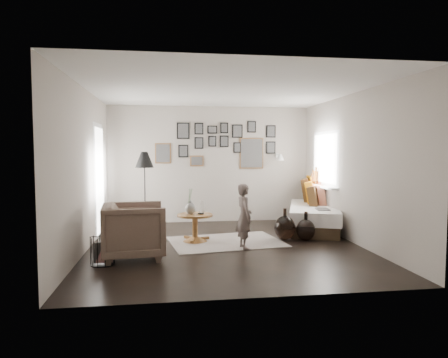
{
  "coord_description": "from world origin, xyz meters",
  "views": [
    {
      "loc": [
        -0.95,
        -6.56,
        1.6
      ],
      "look_at": [
        0.05,
        0.5,
        1.1
      ],
      "focal_mm": 32.0,
      "sensor_mm": 36.0,
      "label": 1
    }
  ],
  "objects": [
    {
      "name": "armchair_cushion",
      "position": [
        -1.42,
        -0.49,
        0.48
      ],
      "size": [
        0.4,
        0.41,
        0.17
      ],
      "primitive_type": "cube",
      "rotation": [
        -0.21,
        0.0,
        0.06
      ],
      "color": "silver",
      "rests_on": "armchair"
    },
    {
      "name": "magazine_on_daybed",
      "position": [
        1.96,
        0.64,
        0.5
      ],
      "size": [
        0.29,
        0.36,
        0.02
      ],
      "primitive_type": "cube",
      "rotation": [
        0.0,
        0.0,
        -0.15
      ],
      "color": "black",
      "rests_on": "daybed"
    },
    {
      "name": "wall_right",
      "position": [
        2.25,
        0.0,
        1.3
      ],
      "size": [
        0.0,
        4.8,
        4.8
      ],
      "primitive_type": "plane",
      "rotation": [
        1.57,
        0.0,
        -1.57
      ],
      "color": "#AAA095",
      "rests_on": "ground"
    },
    {
      "name": "wall_left",
      "position": [
        -2.25,
        0.0,
        1.3
      ],
      "size": [
        0.0,
        4.8,
        4.8
      ],
      "primitive_type": "plane",
      "rotation": [
        1.57,
        0.0,
        1.57
      ],
      "color": "#AAA095",
      "rests_on": "ground"
    },
    {
      "name": "door_left",
      "position": [
        -2.23,
        1.2,
        1.05
      ],
      "size": [
        0.0,
        2.14,
        2.14
      ],
      "color": "white",
      "rests_on": "wall_left"
    },
    {
      "name": "daybed",
      "position": [
        2.0,
        1.29,
        0.34
      ],
      "size": [
        1.56,
        2.32,
        1.06
      ],
      "rotation": [
        0.0,
        0.0,
        -0.33
      ],
      "color": "black",
      "rests_on": "ground"
    },
    {
      "name": "floor_lamp",
      "position": [
        -1.41,
        1.56,
        1.37
      ],
      "size": [
        0.37,
        0.37,
        1.59
      ],
      "rotation": [
        0.0,
        0.0,
        -0.42
      ],
      "color": "black",
      "rests_on": "ground"
    },
    {
      "name": "child",
      "position": [
        0.28,
        -0.22,
        0.54
      ],
      "size": [
        0.32,
        0.43,
        1.07
      ],
      "primitive_type": "imported",
      "rotation": [
        0.0,
        0.0,
        1.73
      ],
      "color": "brown",
      "rests_on": "ground"
    },
    {
      "name": "armchair",
      "position": [
        -1.45,
        -0.54,
        0.41
      ],
      "size": [
        0.99,
        0.97,
        0.83
      ],
      "primitive_type": "imported",
      "rotation": [
        0.0,
        0.0,
        1.67
      ],
      "color": "brown",
      "rests_on": "ground"
    },
    {
      "name": "ceiling",
      "position": [
        0.0,
        0.0,
        2.6
      ],
      "size": [
        4.8,
        4.8,
        0.0
      ],
      "primitive_type": "plane",
      "rotation": [
        3.14,
        0.0,
        0.0
      ],
      "color": "white",
      "rests_on": "wall_back"
    },
    {
      "name": "demijohn_large",
      "position": [
        1.13,
        0.32,
        0.22
      ],
      "size": [
        0.38,
        0.38,
        0.57
      ],
      "color": "black",
      "rests_on": "ground"
    },
    {
      "name": "window_right",
      "position": [
        2.18,
        1.34,
        0.93
      ],
      "size": [
        0.15,
        1.32,
        1.3
      ],
      "color": "white",
      "rests_on": "wall_right"
    },
    {
      "name": "wall_front",
      "position": [
        0.0,
        -2.4,
        1.3
      ],
      "size": [
        4.5,
        0.0,
        4.5
      ],
      "primitive_type": "plane",
      "rotation": [
        -1.57,
        0.0,
        0.0
      ],
      "color": "#AAA095",
      "rests_on": "ground"
    },
    {
      "name": "candles",
      "position": [
        -0.37,
        0.39,
        0.61
      ],
      "size": [
        0.11,
        0.11,
        0.23
      ],
      "color": "black",
      "rests_on": "pedestal_table"
    },
    {
      "name": "demijohn_small",
      "position": [
        1.48,
        0.2,
        0.2
      ],
      "size": [
        0.34,
        0.34,
        0.52
      ],
      "color": "black",
      "rests_on": "ground"
    },
    {
      "name": "ground",
      "position": [
        0.0,
        0.0,
        0.0
      ],
      "size": [
        4.8,
        4.8,
        0.0
      ],
      "primitive_type": "plane",
      "color": "black",
      "rests_on": "ground"
    },
    {
      "name": "gallery_wall",
      "position": [
        0.29,
        2.38,
        1.74
      ],
      "size": [
        2.74,
        0.03,
        1.08
      ],
      "color": "brown",
      "rests_on": "wall_back"
    },
    {
      "name": "magazine_basket",
      "position": [
        -1.87,
        -0.84,
        0.2
      ],
      "size": [
        0.34,
        0.34,
        0.4
      ],
      "rotation": [
        0.0,
        0.0,
        0.06
      ],
      "color": "black",
      "rests_on": "ground"
    },
    {
      "name": "rug",
      "position": [
        0.06,
        0.29,
        0.01
      ],
      "size": [
        2.09,
        1.61,
        0.01
      ],
      "primitive_type": "cube",
      "rotation": [
        0.0,
        0.0,
        0.15
      ],
      "color": "silver",
      "rests_on": "ground"
    },
    {
      "name": "wall_sconce",
      "position": [
        1.55,
        2.13,
        1.46
      ],
      "size": [
        0.18,
        0.36,
        0.16
      ],
      "color": "white",
      "rests_on": "wall_back"
    },
    {
      "name": "pedestal_table",
      "position": [
        -0.48,
        0.39,
        0.23
      ],
      "size": [
        0.63,
        0.63,
        0.49
      ],
      "rotation": [
        0.0,
        0.0,
        -0.05
      ],
      "color": "brown",
      "rests_on": "ground"
    },
    {
      "name": "wall_back",
      "position": [
        0.0,
        2.4,
        1.3
      ],
      "size": [
        4.5,
        0.0,
        4.5
      ],
      "primitive_type": "plane",
      "rotation": [
        1.57,
        0.0,
        0.0
      ],
      "color": "#AAA095",
      "rests_on": "ground"
    },
    {
      "name": "vase",
      "position": [
        -0.56,
        0.41,
        0.63
      ],
      "size": [
        0.18,
        0.18,
        0.45
      ],
      "color": "black",
      "rests_on": "pedestal_table"
    }
  ]
}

